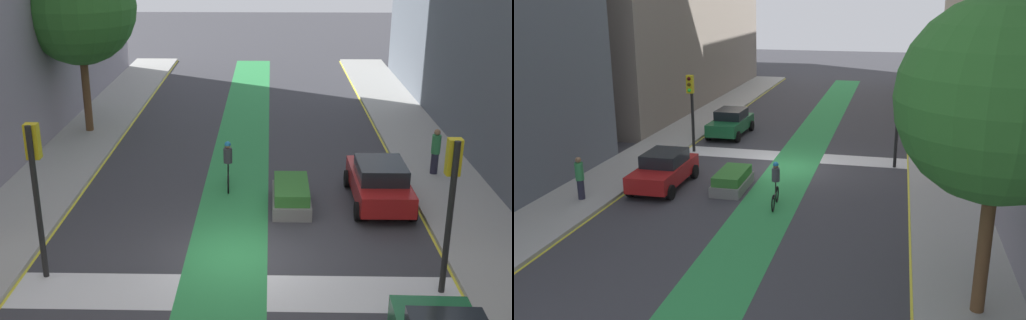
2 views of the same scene
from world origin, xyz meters
The scene contains 15 objects.
ground_plane centered at (0.00, 0.00, 0.00)m, with size 120.00×120.00×0.00m, color #38383D.
bike_lane_paint centered at (-0.37, 0.00, 0.00)m, with size 2.40×60.00×0.01m, color #2D8C47.
crosswalk_band centered at (0.00, -2.00, 0.00)m, with size 12.00×1.80×0.01m, color silver.
sidewalk_left centered at (-7.50, 0.00, 0.07)m, with size 3.00×60.00×0.15m, color #9E9E99.
curb_stripe_left centered at (-6.00, 0.00, 0.01)m, with size 0.16×60.00×0.01m, color yellow.
sidewalk_right centered at (7.50, 0.00, 0.07)m, with size 3.00×60.00×0.15m, color #9E9E99.
curb_stripe_right centered at (6.00, 0.00, 0.01)m, with size 0.16×60.00×0.01m, color yellow.
traffic_signal_near_right centered at (5.45, -1.72, 2.95)m, with size 0.35×0.52×4.20m.
traffic_signal_near_left centered at (-5.30, -1.16, 3.04)m, with size 0.35×0.52×4.34m.
car_green_right_near centered at (4.54, -5.85, 0.80)m, with size 2.09×4.24×1.57m.
car_red_right_far centered at (4.69, 3.99, 0.80)m, with size 2.04×4.21×1.57m.
cyclist_in_lane centered at (-0.66, 5.24, 0.97)m, with size 0.32×1.73×1.86m.
pedestrian_sidewalk_right_a centered at (7.24, 6.60, 1.07)m, with size 0.34×0.34×1.79m.
street_tree_near centered at (-7.64, 11.98, 5.82)m, with size 5.10×5.10×8.24m.
median_planter centered at (1.63, 3.67, 0.40)m, with size 1.30×2.67×0.85m.
Camera 2 is at (-5.20, 26.19, 8.28)m, focal length 39.56 mm.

